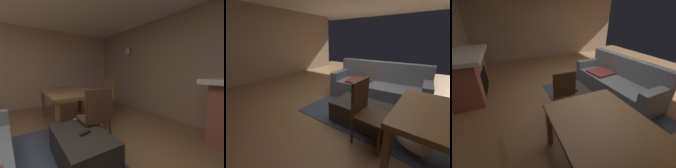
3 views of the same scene
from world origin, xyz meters
The scene contains 10 objects.
floor centered at (0.00, 0.00, 0.00)m, with size 9.19×9.19×0.00m, color olive.
wall_left centered at (-3.83, 0.00, 1.27)m, with size 0.12×6.66×2.54m, color #9E846B.
area_rug centered at (0.41, -0.05, 0.01)m, with size 2.60×2.00×0.01m, color #3D475B.
fireplace centered at (-1.14, -2.75, 0.54)m, with size 1.82×0.76×1.07m.
couch centered at (0.21, 0.59, 0.32)m, with size 2.30×1.02×0.91m.
ottoman_coffee_table centered at (0.41, -0.63, 0.19)m, with size 1.08×0.61×0.38m, color #2D2826.
tv_remote centered at (0.36, -0.66, 0.39)m, with size 0.05×0.16×0.02m, color black.
dining_table centered at (1.82, -0.96, 0.67)m, with size 1.60×1.09×0.74m.
dining_chair_west centered at (0.63, -0.96, 0.52)m, with size 0.45×0.45×0.93m.
small_dog centered at (1.22, -0.83, 0.18)m, with size 0.55×0.35×0.31m.
Camera 3 is at (2.61, -1.85, 1.87)m, focal length 22.36 mm.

